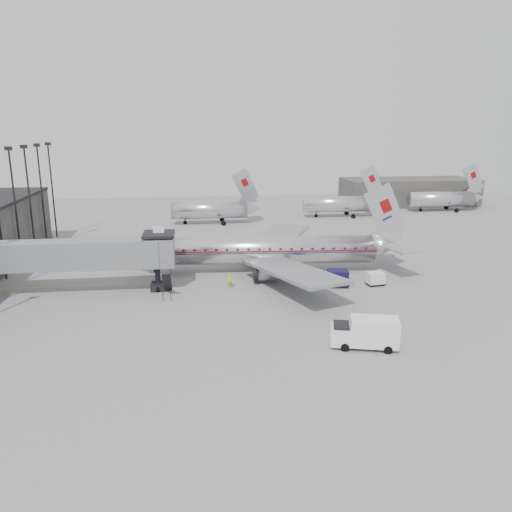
{
  "coord_description": "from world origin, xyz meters",
  "views": [
    {
      "loc": [
        -5.5,
        -50.29,
        17.52
      ],
      "look_at": [
        1.82,
        4.6,
        3.2
      ],
      "focal_mm": 35.0,
      "sensor_mm": 36.0,
      "label": 1
    }
  ],
  "objects": [
    {
      "name": "floodlight_masts",
      "position": [
        -27.5,
        13.0,
        8.36
      ],
      "size": [
        0.9,
        42.25,
        15.25
      ],
      "color": "black",
      "rests_on": "ground"
    },
    {
      "name": "jet_bridge",
      "position": [
        -16.66,
        3.67,
        4.18
      ],
      "size": [
        21.0,
        6.2,
        7.1
      ],
      "color": "slate",
      "rests_on": "ground"
    },
    {
      "name": "ground",
      "position": [
        0.0,
        0.0,
        0.0
      ],
      "size": [
        160.0,
        160.0,
        0.0
      ],
      "primitive_type": "plane",
      "color": "slate",
      "rests_on": "ground"
    },
    {
      "name": "airliner",
      "position": [
        3.79,
        8.94,
        2.78
      ],
      "size": [
        34.94,
        32.27,
        11.05
      ],
      "rotation": [
        0.0,
        0.0,
        -0.08
      ],
      "color": "silver",
      "rests_on": "ground"
    },
    {
      "name": "service_van",
      "position": [
        8.33,
        -14.05,
        1.34
      ],
      "size": [
        5.76,
        3.43,
        2.55
      ],
      "rotation": [
        0.0,
        0.0,
        -0.27
      ],
      "color": "silver",
      "rests_on": "ground"
    },
    {
      "name": "distant_aircraft_far",
      "position": [
        48.21,
        50.0,
        2.73
      ],
      "size": [
        16.39,
        3.2,
        10.26
      ],
      "color": "silver",
      "rests_on": "ground"
    },
    {
      "name": "baggage_cart_navy",
      "position": [
        10.81,
        2.0,
        1.01
      ],
      "size": [
        2.68,
        2.21,
        1.89
      ],
      "rotation": [
        0.0,
        0.0,
        -0.17
      ],
      "color": "black",
      "rests_on": "ground"
    },
    {
      "name": "apron_line",
      "position": [
        3.0,
        6.0,
        0.01
      ],
      "size": [
        60.0,
        0.15,
        0.01
      ],
      "primitive_type": "cube",
      "rotation": [
        0.0,
        0.0,
        1.57
      ],
      "color": "gold",
      "rests_on": "ground"
    },
    {
      "name": "hangar",
      "position": [
        45.0,
        60.0,
        3.0
      ],
      "size": [
        30.0,
        12.0,
        6.0
      ],
      "primitive_type": "cube",
      "color": "#363331",
      "rests_on": "ground"
    },
    {
      "name": "distant_aircraft_near",
      "position": [
        -1.79,
        42.0,
        2.73
      ],
      "size": [
        16.39,
        3.2,
        10.26
      ],
      "color": "silver",
      "rests_on": "ground"
    },
    {
      "name": "baggage_cart_white",
      "position": [
        15.22,
        1.89,
        0.8
      ],
      "size": [
        2.1,
        1.7,
        1.51
      ],
      "rotation": [
        0.0,
        0.0,
        0.13
      ],
      "color": "silver",
      "rests_on": "ground"
    },
    {
      "name": "distant_aircraft_mid",
      "position": [
        24.21,
        46.0,
        2.73
      ],
      "size": [
        16.39,
        3.2,
        10.26
      ],
      "color": "silver",
      "rests_on": "ground"
    },
    {
      "name": "ramp_worker",
      "position": [
        -1.35,
        3.0,
        0.84
      ],
      "size": [
        0.63,
        0.43,
        1.67
      ],
      "primitive_type": "imported",
      "rotation": [
        0.0,
        0.0,
        0.05
      ],
      "color": "#A4C216",
      "rests_on": "ground"
    }
  ]
}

